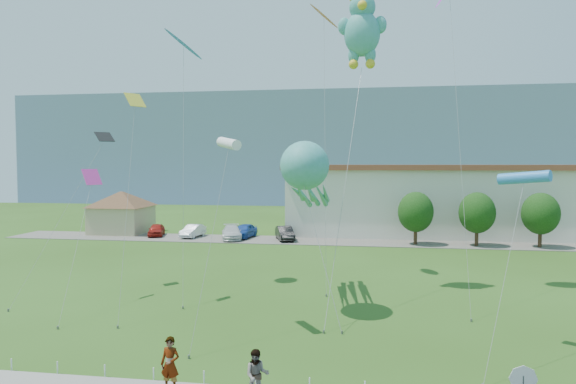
{
  "coord_description": "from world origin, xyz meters",
  "views": [
    {
      "loc": [
        4.99,
        -19.5,
        8.28
      ],
      "look_at": [
        0.78,
        8.0,
        6.76
      ],
      "focal_mm": 32.0,
      "sensor_mm": 36.0,
      "label": 1
    }
  ],
  "objects_px": {
    "warehouse": "(548,200)",
    "teddy_bear_kite": "(362,28)",
    "parked_car_black": "(285,233)",
    "pedestrian_left": "(170,364)",
    "parked_car_red": "(156,230)",
    "parked_car_white": "(232,232)",
    "parked_car_blue": "(244,231)",
    "octopus_kite": "(307,177)",
    "pedestrian_right": "(257,375)",
    "pavilion": "(122,208)",
    "parked_car_silver": "(193,231)"
  },
  "relations": [
    {
      "from": "pedestrian_right",
      "to": "parked_car_black",
      "type": "relative_size",
      "value": 0.4
    },
    {
      "from": "warehouse",
      "to": "teddy_bear_kite",
      "type": "distance_m",
      "value": 38.29
    },
    {
      "from": "parked_car_red",
      "to": "teddy_bear_kite",
      "type": "relative_size",
      "value": 0.21
    },
    {
      "from": "warehouse",
      "to": "teddy_bear_kite",
      "type": "bearing_deg",
      "value": -126.42
    },
    {
      "from": "warehouse",
      "to": "parked_car_red",
      "type": "relative_size",
      "value": 15.13
    },
    {
      "from": "warehouse",
      "to": "parked_car_red",
      "type": "height_order",
      "value": "warehouse"
    },
    {
      "from": "parked_car_white",
      "to": "teddy_bear_kite",
      "type": "relative_size",
      "value": 0.26
    },
    {
      "from": "pavilion",
      "to": "octopus_kite",
      "type": "xyz_separation_m",
      "value": [
        25.62,
        -28.34,
        4.53
      ]
    },
    {
      "from": "parked_car_blue",
      "to": "warehouse",
      "type": "bearing_deg",
      "value": 20.95
    },
    {
      "from": "parked_car_blue",
      "to": "parked_car_black",
      "type": "xyz_separation_m",
      "value": [
        4.77,
        -1.08,
        -0.04
      ]
    },
    {
      "from": "octopus_kite",
      "to": "teddy_bear_kite",
      "type": "relative_size",
      "value": 0.49
    },
    {
      "from": "parked_car_red",
      "to": "warehouse",
      "type": "bearing_deg",
      "value": -5.63
    },
    {
      "from": "parked_car_blue",
      "to": "teddy_bear_kite",
      "type": "xyz_separation_m",
      "value": [
        13.08,
        -20.95,
        16.37
      ]
    },
    {
      "from": "parked_car_red",
      "to": "parked_car_silver",
      "type": "bearing_deg",
      "value": -19.41
    },
    {
      "from": "parked_car_silver",
      "to": "teddy_bear_kite",
      "type": "distance_m",
      "value": 32.49
    },
    {
      "from": "parked_car_red",
      "to": "teddy_bear_kite",
      "type": "xyz_separation_m",
      "value": [
        23.39,
        -20.91,
        16.46
      ]
    },
    {
      "from": "teddy_bear_kite",
      "to": "octopus_kite",
      "type": "bearing_deg",
      "value": -119.23
    },
    {
      "from": "parked_car_silver",
      "to": "parked_car_blue",
      "type": "bearing_deg",
      "value": 9.8
    },
    {
      "from": "pedestrian_left",
      "to": "parked_car_silver",
      "type": "height_order",
      "value": "pedestrian_left"
    },
    {
      "from": "pavilion",
      "to": "parked_car_red",
      "type": "relative_size",
      "value": 2.28
    },
    {
      "from": "pedestrian_left",
      "to": "pedestrian_right",
      "type": "bearing_deg",
      "value": 2.41
    },
    {
      "from": "parked_car_blue",
      "to": "octopus_kite",
      "type": "xyz_separation_m",
      "value": [
        10.07,
        -26.33,
        6.72
      ]
    },
    {
      "from": "pavilion",
      "to": "teddy_bear_kite",
      "type": "xyz_separation_m",
      "value": [
        28.63,
        -22.96,
        14.18
      ]
    },
    {
      "from": "parked_car_black",
      "to": "pedestrian_left",
      "type": "bearing_deg",
      "value": -105.73
    },
    {
      "from": "parked_car_red",
      "to": "parked_car_silver",
      "type": "xyz_separation_m",
      "value": [
        4.44,
        -0.28,
        0.0
      ]
    },
    {
      "from": "parked_car_blue",
      "to": "pedestrian_left",
      "type": "bearing_deg",
      "value": -72.48
    },
    {
      "from": "pavilion",
      "to": "parked_car_black",
      "type": "distance_m",
      "value": 20.67
    },
    {
      "from": "pavilion",
      "to": "parked_car_red",
      "type": "bearing_deg",
      "value": -21.41
    },
    {
      "from": "pedestrian_left",
      "to": "parked_car_black",
      "type": "height_order",
      "value": "pedestrian_left"
    },
    {
      "from": "warehouse",
      "to": "parked_car_red",
      "type": "distance_m",
      "value": 45.6
    },
    {
      "from": "parked_car_white",
      "to": "teddy_bear_kite",
      "type": "xyz_separation_m",
      "value": [
        14.19,
        -19.68,
        16.41
      ]
    },
    {
      "from": "warehouse",
      "to": "parked_car_silver",
      "type": "xyz_separation_m",
      "value": [
        -40.32,
        -8.33,
        -3.37
      ]
    },
    {
      "from": "pavilion",
      "to": "parked_car_red",
      "type": "distance_m",
      "value": 6.07
    },
    {
      "from": "pedestrian_right",
      "to": "parked_car_red",
      "type": "relative_size",
      "value": 0.44
    },
    {
      "from": "warehouse",
      "to": "pedestrian_right",
      "type": "relative_size",
      "value": 34.32
    },
    {
      "from": "parked_car_red",
      "to": "parked_car_black",
      "type": "xyz_separation_m",
      "value": [
        15.08,
        -1.03,
        0.05
      ]
    },
    {
      "from": "parked_car_blue",
      "to": "parked_car_white",
      "type": "bearing_deg",
      "value": -123.26
    },
    {
      "from": "parked_car_blue",
      "to": "octopus_kite",
      "type": "distance_m",
      "value": 28.98
    },
    {
      "from": "pedestrian_left",
      "to": "pavilion",
      "type": "bearing_deg",
      "value": 125.08
    },
    {
      "from": "pedestrian_right",
      "to": "parked_car_blue",
      "type": "xyz_separation_m",
      "value": [
        -9.75,
        38.5,
        -0.15
      ]
    },
    {
      "from": "teddy_bear_kite",
      "to": "parked_car_black",
      "type": "bearing_deg",
      "value": 112.7
    },
    {
      "from": "parked_car_silver",
      "to": "parked_car_black",
      "type": "xyz_separation_m",
      "value": [
        10.64,
        -0.76,
        0.05
      ]
    },
    {
      "from": "pavilion",
      "to": "pedestrian_left",
      "type": "distance_m",
      "value": 45.97
    },
    {
      "from": "parked_car_white",
      "to": "parked_car_black",
      "type": "relative_size",
      "value": 1.13
    },
    {
      "from": "pavilion",
      "to": "pedestrian_left",
      "type": "bearing_deg",
      "value": -61.29
    },
    {
      "from": "parked_car_red",
      "to": "parked_car_white",
      "type": "height_order",
      "value": "parked_car_white"
    },
    {
      "from": "pedestrian_left",
      "to": "pedestrian_right",
      "type": "height_order",
      "value": "pedestrian_left"
    },
    {
      "from": "pedestrian_right",
      "to": "parked_car_white",
      "type": "xyz_separation_m",
      "value": [
        -10.86,
        37.23,
        -0.2
      ]
    },
    {
      "from": "parked_car_white",
      "to": "octopus_kite",
      "type": "height_order",
      "value": "octopus_kite"
    },
    {
      "from": "pedestrian_right",
      "to": "octopus_kite",
      "type": "relative_size",
      "value": 0.19
    }
  ]
}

